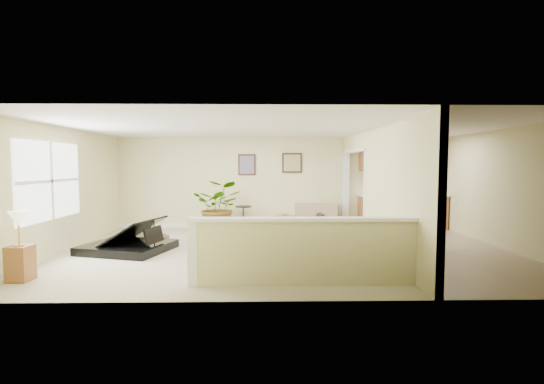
{
  "coord_description": "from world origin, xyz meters",
  "views": [
    {
      "loc": [
        -0.46,
        -7.94,
        1.76
      ],
      "look_at": [
        -0.3,
        0.4,
        1.17
      ],
      "focal_mm": 26.0,
      "sensor_mm": 36.0,
      "label": 1
    }
  ],
  "objects_px": {
    "piano": "(128,220)",
    "accent_table": "(243,214)",
    "palm_plant": "(219,207)",
    "piano_bench": "(219,245)",
    "lamp_stand": "(20,251)",
    "small_plant": "(320,224)",
    "loveseat": "(307,217)"
  },
  "relations": [
    {
      "from": "piano",
      "to": "accent_table",
      "type": "height_order",
      "value": "piano"
    },
    {
      "from": "piano",
      "to": "palm_plant",
      "type": "xyz_separation_m",
      "value": [
        1.65,
        1.99,
        0.04
      ]
    },
    {
      "from": "piano_bench",
      "to": "piano",
      "type": "bearing_deg",
      "value": 160.3
    },
    {
      "from": "piano",
      "to": "lamp_stand",
      "type": "bearing_deg",
      "value": -96.01
    },
    {
      "from": "small_plant",
      "to": "lamp_stand",
      "type": "relative_size",
      "value": 0.5
    },
    {
      "from": "piano_bench",
      "to": "accent_table",
      "type": "xyz_separation_m",
      "value": [
        0.28,
        3.21,
        0.16
      ]
    },
    {
      "from": "accent_table",
      "to": "lamp_stand",
      "type": "distance_m",
      "value": 5.62
    },
    {
      "from": "piano_bench",
      "to": "palm_plant",
      "type": "relative_size",
      "value": 0.54
    },
    {
      "from": "loveseat",
      "to": "small_plant",
      "type": "height_order",
      "value": "loveseat"
    },
    {
      "from": "palm_plant",
      "to": "small_plant",
      "type": "height_order",
      "value": "palm_plant"
    },
    {
      "from": "palm_plant",
      "to": "lamp_stand",
      "type": "relative_size",
      "value": 1.28
    },
    {
      "from": "piano_bench",
      "to": "lamp_stand",
      "type": "bearing_deg",
      "value": -152.63
    },
    {
      "from": "palm_plant",
      "to": "accent_table",
      "type": "bearing_deg",
      "value": 41.49
    },
    {
      "from": "piano",
      "to": "palm_plant",
      "type": "distance_m",
      "value": 2.59
    },
    {
      "from": "piano",
      "to": "accent_table",
      "type": "relative_size",
      "value": 3.37
    },
    {
      "from": "accent_table",
      "to": "small_plant",
      "type": "xyz_separation_m",
      "value": [
        2.0,
        -0.62,
        -0.18
      ]
    },
    {
      "from": "piano",
      "to": "loveseat",
      "type": "bearing_deg",
      "value": 48.47
    },
    {
      "from": "loveseat",
      "to": "small_plant",
      "type": "distance_m",
      "value": 0.71
    },
    {
      "from": "piano_bench",
      "to": "small_plant",
      "type": "distance_m",
      "value": 3.45
    },
    {
      "from": "accent_table",
      "to": "palm_plant",
      "type": "distance_m",
      "value": 0.83
    },
    {
      "from": "loveseat",
      "to": "piano_bench",
      "type": "bearing_deg",
      "value": -99.12
    },
    {
      "from": "piano_bench",
      "to": "accent_table",
      "type": "distance_m",
      "value": 3.23
    },
    {
      "from": "accent_table",
      "to": "palm_plant",
      "type": "relative_size",
      "value": 0.47
    },
    {
      "from": "loveseat",
      "to": "palm_plant",
      "type": "relative_size",
      "value": 1.4
    },
    {
      "from": "piano_bench",
      "to": "lamp_stand",
      "type": "xyz_separation_m",
      "value": [
        -2.83,
        -1.46,
        0.21
      ]
    },
    {
      "from": "accent_table",
      "to": "small_plant",
      "type": "bearing_deg",
      "value": -17.25
    },
    {
      "from": "small_plant",
      "to": "piano",
      "type": "bearing_deg",
      "value": -155.94
    },
    {
      "from": "accent_table",
      "to": "piano",
      "type": "bearing_deg",
      "value": -131.72
    },
    {
      "from": "accent_table",
      "to": "palm_plant",
      "type": "bearing_deg",
      "value": -138.51
    },
    {
      "from": "loveseat",
      "to": "accent_table",
      "type": "height_order",
      "value": "loveseat"
    },
    {
      "from": "piano_bench",
      "to": "palm_plant",
      "type": "height_order",
      "value": "palm_plant"
    },
    {
      "from": "piano",
      "to": "loveseat",
      "type": "xyz_separation_m",
      "value": [
        3.96,
        2.53,
        -0.28
      ]
    }
  ]
}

